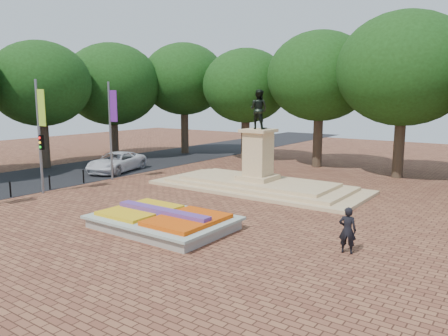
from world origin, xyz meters
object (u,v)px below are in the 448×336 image
(van, at_px, (116,162))
(flower_bed, at_px, (163,220))
(monument, at_px, (258,175))
(pedestrian, at_px, (347,230))

(van, bearing_deg, flower_bed, -48.71)
(monument, relative_size, van, 2.49)
(pedestrian, bearing_deg, monument, -53.96)
(flower_bed, xyz_separation_m, monument, (-1.03, 10.00, 0.50))
(flower_bed, bearing_deg, pedestrian, 12.52)
(monument, height_order, pedestrian, monument)
(flower_bed, distance_m, van, 16.27)
(van, relative_size, pedestrian, 3.08)
(van, bearing_deg, monument, -10.55)
(monument, bearing_deg, flower_bed, -84.13)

